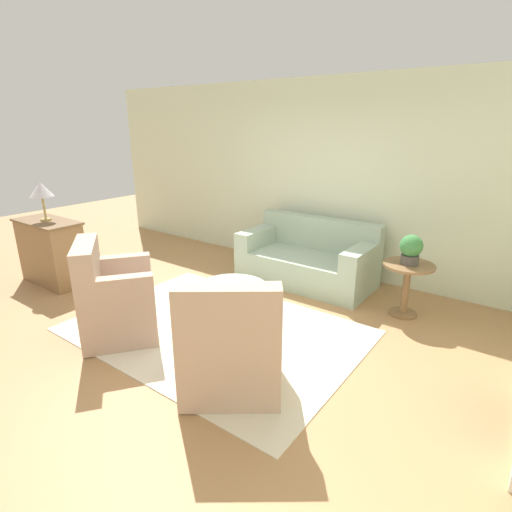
{
  "coord_description": "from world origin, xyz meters",
  "views": [
    {
      "loc": [
        2.67,
        -2.88,
        2.17
      ],
      "look_at": [
        0.15,
        0.55,
        0.75
      ],
      "focal_mm": 28.0,
      "sensor_mm": 36.0,
      "label": 1
    }
  ],
  "objects_px": {
    "side_table": "(407,280)",
    "couch": "(308,260)",
    "armchair_right": "(230,349)",
    "table_lamp": "(41,191)",
    "potted_plant_on_side_table": "(411,249)",
    "armchair_left": "(113,300)",
    "dresser": "(51,251)",
    "ottoman_table": "(233,301)"
  },
  "relations": [
    {
      "from": "armchair_right",
      "to": "side_table",
      "type": "xyz_separation_m",
      "value": [
        0.74,
        2.32,
        0.03
      ]
    },
    {
      "from": "dresser",
      "to": "potted_plant_on_side_table",
      "type": "relative_size",
      "value": 3.04
    },
    {
      "from": "potted_plant_on_side_table",
      "to": "table_lamp",
      "type": "relative_size",
      "value": 0.66
    },
    {
      "from": "armchair_left",
      "to": "armchair_right",
      "type": "height_order",
      "value": "same"
    },
    {
      "from": "couch",
      "to": "dresser",
      "type": "relative_size",
      "value": 1.78
    },
    {
      "from": "couch",
      "to": "side_table",
      "type": "height_order",
      "value": "couch"
    },
    {
      "from": "armchair_right",
      "to": "potted_plant_on_side_table",
      "type": "distance_m",
      "value": 2.47
    },
    {
      "from": "dresser",
      "to": "table_lamp",
      "type": "height_order",
      "value": "table_lamp"
    },
    {
      "from": "armchair_left",
      "to": "armchair_right",
      "type": "bearing_deg",
      "value": 0.0
    },
    {
      "from": "armchair_right",
      "to": "dresser",
      "type": "bearing_deg",
      "value": 173.45
    },
    {
      "from": "ottoman_table",
      "to": "side_table",
      "type": "bearing_deg",
      "value": 44.09
    },
    {
      "from": "ottoman_table",
      "to": "potted_plant_on_side_table",
      "type": "distance_m",
      "value": 2.1
    },
    {
      "from": "armchair_right",
      "to": "couch",
      "type": "bearing_deg",
      "value": 105.37
    },
    {
      "from": "ottoman_table",
      "to": "dresser",
      "type": "relative_size",
      "value": 0.73
    },
    {
      "from": "ottoman_table",
      "to": "table_lamp",
      "type": "distance_m",
      "value": 3.1
    },
    {
      "from": "dresser",
      "to": "armchair_left",
      "type": "bearing_deg",
      "value": -11.63
    },
    {
      "from": "side_table",
      "to": "potted_plant_on_side_table",
      "type": "height_order",
      "value": "potted_plant_on_side_table"
    },
    {
      "from": "armchair_left",
      "to": "ottoman_table",
      "type": "distance_m",
      "value": 1.26
    },
    {
      "from": "couch",
      "to": "armchair_left",
      "type": "height_order",
      "value": "armchair_left"
    },
    {
      "from": "potted_plant_on_side_table",
      "to": "armchair_right",
      "type": "bearing_deg",
      "value": -107.73
    },
    {
      "from": "side_table",
      "to": "armchair_right",
      "type": "bearing_deg",
      "value": -107.73
    },
    {
      "from": "armchair_left",
      "to": "potted_plant_on_side_table",
      "type": "distance_m",
      "value": 3.32
    },
    {
      "from": "couch",
      "to": "potted_plant_on_side_table",
      "type": "bearing_deg",
      "value": -10.6
    },
    {
      "from": "couch",
      "to": "potted_plant_on_side_table",
      "type": "height_order",
      "value": "potted_plant_on_side_table"
    },
    {
      "from": "armchair_right",
      "to": "armchair_left",
      "type": "bearing_deg",
      "value": 180.0
    },
    {
      "from": "armchair_left",
      "to": "potted_plant_on_side_table",
      "type": "height_order",
      "value": "armchair_left"
    },
    {
      "from": "armchair_left",
      "to": "side_table",
      "type": "relative_size",
      "value": 1.69
    },
    {
      "from": "armchair_right",
      "to": "table_lamp",
      "type": "height_order",
      "value": "table_lamp"
    },
    {
      "from": "armchair_left",
      "to": "dresser",
      "type": "bearing_deg",
      "value": 168.37
    },
    {
      "from": "dresser",
      "to": "potted_plant_on_side_table",
      "type": "distance_m",
      "value": 4.76
    },
    {
      "from": "dresser",
      "to": "ottoman_table",
      "type": "bearing_deg",
      "value": 9.61
    },
    {
      "from": "potted_plant_on_side_table",
      "to": "armchair_left",
      "type": "bearing_deg",
      "value": -135.21
    },
    {
      "from": "side_table",
      "to": "table_lamp",
      "type": "height_order",
      "value": "table_lamp"
    },
    {
      "from": "armchair_left",
      "to": "side_table",
      "type": "height_order",
      "value": "armchair_left"
    },
    {
      "from": "side_table",
      "to": "table_lamp",
      "type": "xyz_separation_m",
      "value": [
        -4.35,
        -1.9,
        0.87
      ]
    },
    {
      "from": "armchair_left",
      "to": "table_lamp",
      "type": "height_order",
      "value": "table_lamp"
    },
    {
      "from": "ottoman_table",
      "to": "table_lamp",
      "type": "height_order",
      "value": "table_lamp"
    },
    {
      "from": "ottoman_table",
      "to": "side_table",
      "type": "height_order",
      "value": "side_table"
    },
    {
      "from": "side_table",
      "to": "couch",
      "type": "bearing_deg",
      "value": 169.4
    },
    {
      "from": "armchair_left",
      "to": "ottoman_table",
      "type": "height_order",
      "value": "armchair_left"
    },
    {
      "from": "couch",
      "to": "armchair_left",
      "type": "relative_size",
      "value": 1.73
    },
    {
      "from": "armchair_right",
      "to": "table_lamp",
      "type": "xyz_separation_m",
      "value": [
        -3.61,
        0.41,
        0.91
      ]
    }
  ]
}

